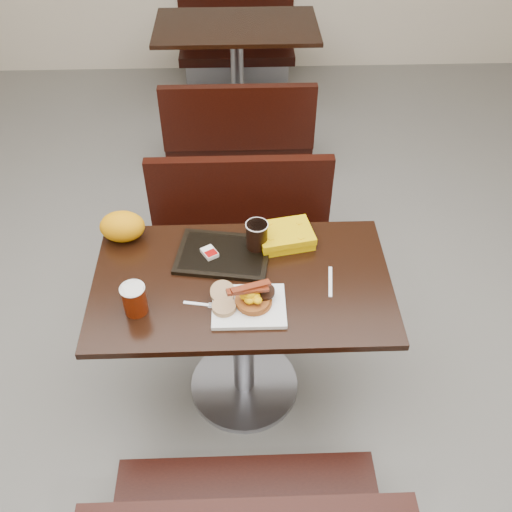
{
  "coord_description": "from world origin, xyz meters",
  "views": [
    {
      "loc": [
        0.0,
        -1.61,
        2.41
      ],
      "look_at": [
        0.06,
        0.06,
        0.82
      ],
      "focal_mm": 40.28,
      "sensor_mm": 36.0,
      "label": 1
    }
  ],
  "objects_px": {
    "hashbrown_sleeve_left": "(210,253)",
    "clamshell": "(285,236)",
    "pancake_stack": "(254,300)",
    "bench_far_n": "(237,38)",
    "tray": "(223,255)",
    "table_near": "(243,338)",
    "bench_near_n": "(241,237)",
    "knife": "(330,282)",
    "coffee_cup_far": "(257,235)",
    "platter": "(249,306)",
    "bench_near_s": "(247,495)",
    "paper_bag": "(122,226)",
    "fork": "(196,304)",
    "coffee_cup_near": "(134,300)",
    "table_far": "(237,73)",
    "bench_far_s": "(238,121)"
  },
  "relations": [
    {
      "from": "table_near",
      "to": "bench_near_n",
      "type": "relative_size",
      "value": 1.2
    },
    {
      "from": "platter",
      "to": "clamshell",
      "type": "bearing_deg",
      "value": 66.81
    },
    {
      "from": "pancake_stack",
      "to": "paper_bag",
      "type": "bearing_deg",
      "value": 143.26
    },
    {
      "from": "bench_near_s",
      "to": "hashbrown_sleeve_left",
      "type": "distance_m",
      "value": 0.94
    },
    {
      "from": "knife",
      "to": "tray",
      "type": "bearing_deg",
      "value": -103.62
    },
    {
      "from": "bench_far_n",
      "to": "fork",
      "type": "height_order",
      "value": "fork"
    },
    {
      "from": "bench_far_s",
      "to": "hashbrown_sleeve_left",
      "type": "bearing_deg",
      "value": -94.27
    },
    {
      "from": "table_far",
      "to": "paper_bag",
      "type": "bearing_deg",
      "value": -102.21
    },
    {
      "from": "table_far",
      "to": "knife",
      "type": "relative_size",
      "value": 7.22
    },
    {
      "from": "coffee_cup_near",
      "to": "fork",
      "type": "distance_m",
      "value": 0.23
    },
    {
      "from": "tray",
      "to": "table_far",
      "type": "bearing_deg",
      "value": 97.54
    },
    {
      "from": "bench_far_n",
      "to": "coffee_cup_near",
      "type": "bearing_deg",
      "value": -96.67
    },
    {
      "from": "bench_near_s",
      "to": "hashbrown_sleeve_left",
      "type": "height_order",
      "value": "hashbrown_sleeve_left"
    },
    {
      "from": "knife",
      "to": "clamshell",
      "type": "height_order",
      "value": "clamshell"
    },
    {
      "from": "hashbrown_sleeve_left",
      "to": "bench_far_s",
      "type": "bearing_deg",
      "value": 55.35
    },
    {
      "from": "coffee_cup_far",
      "to": "clamshell",
      "type": "xyz_separation_m",
      "value": [
        0.12,
        0.05,
        -0.05
      ]
    },
    {
      "from": "platter",
      "to": "fork",
      "type": "relative_size",
      "value": 2.04
    },
    {
      "from": "table_near",
      "to": "tray",
      "type": "distance_m",
      "value": 0.42
    },
    {
      "from": "fork",
      "to": "coffee_cup_far",
      "type": "relative_size",
      "value": 1.13
    },
    {
      "from": "table_far",
      "to": "bench_far_s",
      "type": "relative_size",
      "value": 1.2
    },
    {
      "from": "bench_near_n",
      "to": "coffee_cup_far",
      "type": "distance_m",
      "value": 0.7
    },
    {
      "from": "table_near",
      "to": "coffee_cup_near",
      "type": "xyz_separation_m",
      "value": [
        -0.4,
        -0.15,
        0.44
      ]
    },
    {
      "from": "platter",
      "to": "coffee_cup_far",
      "type": "height_order",
      "value": "coffee_cup_far"
    },
    {
      "from": "table_near",
      "to": "hashbrown_sleeve_left",
      "type": "xyz_separation_m",
      "value": [
        -0.13,
        0.14,
        0.4
      ]
    },
    {
      "from": "bench_near_s",
      "to": "bench_far_s",
      "type": "distance_m",
      "value": 2.6
    },
    {
      "from": "paper_bag",
      "to": "platter",
      "type": "bearing_deg",
      "value": -38.44
    },
    {
      "from": "bench_near_n",
      "to": "coffee_cup_near",
      "type": "distance_m",
      "value": 1.04
    },
    {
      "from": "bench_near_s",
      "to": "bench_far_n",
      "type": "relative_size",
      "value": 1.0
    },
    {
      "from": "platter",
      "to": "clamshell",
      "type": "distance_m",
      "value": 0.41
    },
    {
      "from": "pancake_stack",
      "to": "bench_far_n",
      "type": "bearing_deg",
      "value": 90.74
    },
    {
      "from": "hashbrown_sleeve_left",
      "to": "coffee_cup_far",
      "type": "relative_size",
      "value": 0.58
    },
    {
      "from": "fork",
      "to": "knife",
      "type": "bearing_deg",
      "value": 20.87
    },
    {
      "from": "bench_near_s",
      "to": "platter",
      "type": "relative_size",
      "value": 3.56
    },
    {
      "from": "coffee_cup_far",
      "to": "table_near",
      "type": "bearing_deg",
      "value": -110.4
    },
    {
      "from": "bench_near_n",
      "to": "bench_far_s",
      "type": "xyz_separation_m",
      "value": [
        0.0,
        1.2,
        0.0
      ]
    },
    {
      "from": "bench_near_n",
      "to": "bench_far_s",
      "type": "height_order",
      "value": "same"
    },
    {
      "from": "tray",
      "to": "coffee_cup_far",
      "type": "distance_m",
      "value": 0.16
    },
    {
      "from": "table_far",
      "to": "coffee_cup_near",
      "type": "height_order",
      "value": "coffee_cup_near"
    },
    {
      "from": "paper_bag",
      "to": "bench_near_n",
      "type": "bearing_deg",
      "value": 40.45
    },
    {
      "from": "hashbrown_sleeve_left",
      "to": "clamshell",
      "type": "distance_m",
      "value": 0.33
    },
    {
      "from": "bench_near_n",
      "to": "hashbrown_sleeve_left",
      "type": "height_order",
      "value": "hashbrown_sleeve_left"
    },
    {
      "from": "coffee_cup_near",
      "to": "tray",
      "type": "relative_size",
      "value": 0.33
    },
    {
      "from": "bench_far_n",
      "to": "coffee_cup_near",
      "type": "xyz_separation_m",
      "value": [
        -0.4,
        -3.45,
        0.45
      ]
    },
    {
      "from": "clamshell",
      "to": "paper_bag",
      "type": "distance_m",
      "value": 0.69
    },
    {
      "from": "paper_bag",
      "to": "coffee_cup_near",
      "type": "bearing_deg",
      "value": -76.49
    },
    {
      "from": "bench_far_n",
      "to": "paper_bag",
      "type": "height_order",
      "value": "paper_bag"
    },
    {
      "from": "tray",
      "to": "table_near",
      "type": "bearing_deg",
      "value": -52.6
    },
    {
      "from": "knife",
      "to": "coffee_cup_far",
      "type": "bearing_deg",
      "value": -117.71
    },
    {
      "from": "platter",
      "to": "pancake_stack",
      "type": "relative_size",
      "value": 2.02
    },
    {
      "from": "paper_bag",
      "to": "table_near",
      "type": "bearing_deg",
      "value": -28.19
    }
  ]
}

